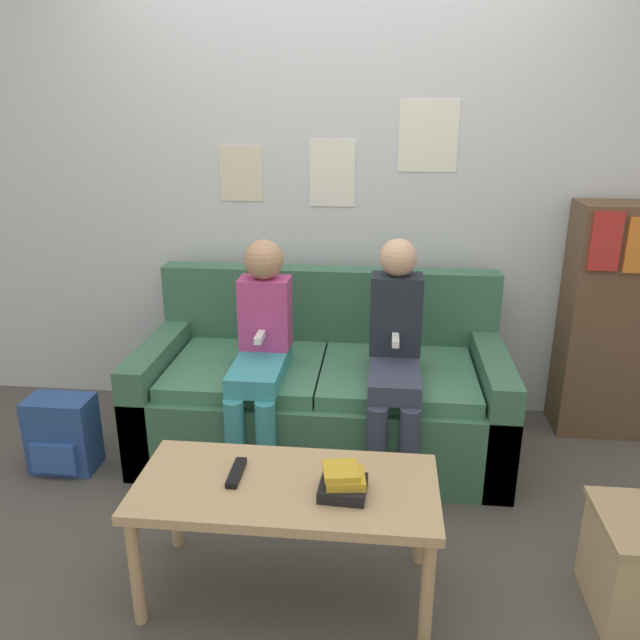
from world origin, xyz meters
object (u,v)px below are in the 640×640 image
(person_right, at_px, (395,350))
(tv_remote, at_px, (236,473))
(coffee_table, at_px, (286,496))
(backpack, at_px, (63,434))
(couch, at_px, (323,394))
(person_left, at_px, (261,345))
(bookshelf, at_px, (615,321))

(person_right, xyz_separation_m, tv_remote, (-0.56, -0.83, -0.16))
(coffee_table, relative_size, tv_remote, 6.15)
(tv_remote, bearing_deg, backpack, 147.27)
(person_right, bearing_deg, couch, 150.47)
(couch, distance_m, tv_remote, 1.07)
(person_left, distance_m, backpack, 1.06)
(tv_remote, bearing_deg, person_left, 95.02)
(person_right, bearing_deg, bookshelf, 24.60)
(person_left, relative_size, bookshelf, 0.89)
(person_right, relative_size, tv_remote, 6.54)
(couch, height_order, person_left, person_left)
(coffee_table, distance_m, tv_remote, 0.19)
(person_left, xyz_separation_m, backpack, (-0.95, -0.17, -0.44))
(person_left, relative_size, backpack, 2.95)
(person_left, relative_size, person_right, 0.98)
(person_right, bearing_deg, tv_remote, -123.82)
(coffee_table, distance_m, person_right, 0.96)
(couch, bearing_deg, person_right, -29.53)
(coffee_table, xyz_separation_m, bookshelf, (1.52, 1.38, 0.22))
(couch, xyz_separation_m, coffee_table, (-0.02, -1.06, 0.12))
(couch, height_order, coffee_table, couch)
(person_right, relative_size, backpack, 3.00)
(backpack, bearing_deg, tv_remote, -32.93)
(couch, distance_m, coffee_table, 1.07)
(bookshelf, distance_m, backpack, 2.84)
(coffee_table, height_order, tv_remote, tv_remote)
(coffee_table, xyz_separation_m, person_right, (0.37, 0.86, 0.22))
(tv_remote, relative_size, backpack, 0.46)
(tv_remote, xyz_separation_m, bookshelf, (1.70, 1.35, 0.16))
(person_right, distance_m, backpack, 1.65)
(tv_remote, distance_m, backpack, 1.25)
(couch, height_order, tv_remote, couch)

